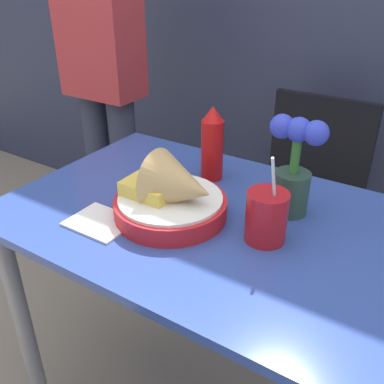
{
  "coord_description": "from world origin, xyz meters",
  "views": [
    {
      "loc": [
        0.47,
        -0.81,
        1.35
      ],
      "look_at": [
        -0.04,
        -0.02,
        0.84
      ],
      "focal_mm": 40.0,
      "sensor_mm": 36.0,
      "label": 1
    }
  ],
  "objects_px": {
    "drink_cup": "(266,218)",
    "flower_vase": "(294,167)",
    "chair_far_window": "(307,193)",
    "food_basket": "(174,197)",
    "person_standing": "(101,53)",
    "ketchup_bottle": "(212,144)"
  },
  "relations": [
    {
      "from": "ketchup_bottle",
      "to": "drink_cup",
      "type": "height_order",
      "value": "drink_cup"
    },
    {
      "from": "food_basket",
      "to": "flower_vase",
      "type": "bearing_deg",
      "value": 38.19
    },
    {
      "from": "chair_far_window",
      "to": "flower_vase",
      "type": "relative_size",
      "value": 3.55
    },
    {
      "from": "chair_far_window",
      "to": "ketchup_bottle",
      "type": "bearing_deg",
      "value": -105.03
    },
    {
      "from": "chair_far_window",
      "to": "flower_vase",
      "type": "bearing_deg",
      "value": -78.32
    },
    {
      "from": "chair_far_window",
      "to": "ketchup_bottle",
      "type": "xyz_separation_m",
      "value": [
        -0.14,
        -0.53,
        0.36
      ]
    },
    {
      "from": "drink_cup",
      "to": "person_standing",
      "type": "distance_m",
      "value": 1.09
    },
    {
      "from": "ketchup_bottle",
      "to": "person_standing",
      "type": "xyz_separation_m",
      "value": [
        -0.69,
        0.3,
        0.14
      ]
    },
    {
      "from": "chair_far_window",
      "to": "drink_cup",
      "type": "distance_m",
      "value": 0.81
    },
    {
      "from": "food_basket",
      "to": "flower_vase",
      "type": "distance_m",
      "value": 0.3
    },
    {
      "from": "drink_cup",
      "to": "person_standing",
      "type": "bearing_deg",
      "value": 152.06
    },
    {
      "from": "chair_far_window",
      "to": "person_standing",
      "type": "xyz_separation_m",
      "value": [
        -0.83,
        -0.23,
        0.5
      ]
    },
    {
      "from": "ketchup_bottle",
      "to": "person_standing",
      "type": "distance_m",
      "value": 0.76
    },
    {
      "from": "drink_cup",
      "to": "food_basket",
      "type": "bearing_deg",
      "value": -171.38
    },
    {
      "from": "person_standing",
      "to": "chair_far_window",
      "type": "bearing_deg",
      "value": 15.76
    },
    {
      "from": "flower_vase",
      "to": "ketchup_bottle",
      "type": "bearing_deg",
      "value": 167.17
    },
    {
      "from": "drink_cup",
      "to": "flower_vase",
      "type": "relative_size",
      "value": 0.89
    },
    {
      "from": "ketchup_bottle",
      "to": "person_standing",
      "type": "relative_size",
      "value": 0.12
    },
    {
      "from": "chair_far_window",
      "to": "food_basket",
      "type": "relative_size",
      "value": 3.17
    },
    {
      "from": "chair_far_window",
      "to": "ketchup_bottle",
      "type": "distance_m",
      "value": 0.66
    },
    {
      "from": "flower_vase",
      "to": "chair_far_window",
      "type": "bearing_deg",
      "value": 101.68
    },
    {
      "from": "food_basket",
      "to": "flower_vase",
      "type": "xyz_separation_m",
      "value": [
        0.23,
        0.18,
        0.07
      ]
    }
  ]
}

